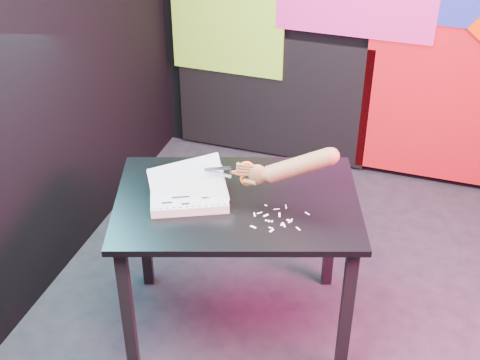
% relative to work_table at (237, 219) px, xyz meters
% --- Properties ---
extents(room, '(3.01, 3.01, 2.71)m').
position_rel_work_table_xyz_m(room, '(0.46, 0.12, 0.70)').
color(room, black).
rests_on(room, ground).
extents(backdrop, '(2.88, 0.05, 2.08)m').
position_rel_work_table_xyz_m(backdrop, '(0.52, 1.58, 0.31)').
color(backdrop, red).
rests_on(backdrop, ground).
extents(work_table, '(1.24, 1.01, 0.75)m').
position_rel_work_table_xyz_m(work_table, '(0.00, 0.00, 0.00)').
color(work_table, black).
rests_on(work_table, ground).
extents(printout_stack, '(0.41, 0.36, 0.18)m').
position_rel_work_table_xyz_m(printout_stack, '(-0.20, -0.07, 0.13)').
color(printout_stack, beige).
rests_on(printout_stack, work_table).
extents(scissors, '(0.22, 0.04, 0.12)m').
position_rel_work_table_xyz_m(scissors, '(0.03, 0.01, 0.24)').
color(scissors, '#B7B8C4').
rests_on(scissors, printout_stack).
extents(hand_forearm, '(0.42, 0.12, 0.21)m').
position_rel_work_table_xyz_m(hand_forearm, '(0.23, 0.04, 0.30)').
color(hand_forearm, brown).
rests_on(hand_forearm, work_table).
extents(paper_clippings, '(0.23, 0.21, 0.00)m').
position_rel_work_table_xyz_m(paper_clippings, '(0.20, -0.09, 0.11)').
color(paper_clippings, white).
rests_on(paper_clippings, work_table).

